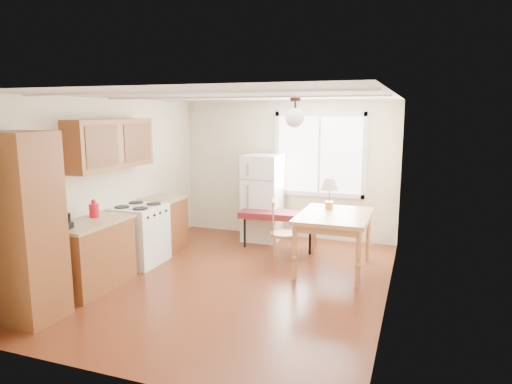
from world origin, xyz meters
The scene contains 11 objects.
room_shell centered at (0.00, 0.00, 1.25)m, with size 4.60×5.60×2.62m.
kitchen_run centered at (-1.72, -0.63, 0.84)m, with size 0.65×3.40×2.20m.
window_unit centered at (0.60, 2.47, 1.55)m, with size 1.64×0.05×1.51m.
pendant_light centered at (0.70, 0.40, 2.24)m, with size 0.26×0.26×0.40m.
refrigerator centered at (-0.34, 2.10, 0.77)m, with size 0.64×0.67×1.55m.
bench centered at (0.11, 1.72, 0.56)m, with size 1.40×0.62×0.63m.
dining_table centered at (1.17, 0.94, 0.74)m, with size 1.01×1.35×0.84m.
chair centered at (0.29, 1.03, 0.55)m, with size 0.46×0.45×0.95m.
table_lamp centered at (1.02, 1.28, 1.18)m, with size 0.27×0.27×0.47m.
coffee_maker centered at (-1.72, -1.32, 1.02)m, with size 0.21×0.25×0.34m.
kettle centered at (-1.79, -0.64, 1.00)m, with size 0.13×0.13×0.25m.
Camera 1 is at (2.29, -5.53, 2.30)m, focal length 32.00 mm.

